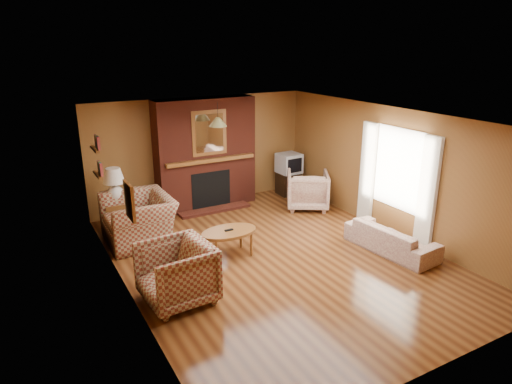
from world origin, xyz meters
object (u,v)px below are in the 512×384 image
fireplace (206,155)px  coffee_table (229,233)px  side_table (118,217)px  table_lamp (114,183)px  plaid_loveseat (139,219)px  tv_stand (288,183)px  floral_sofa (391,238)px  plaid_armchair (177,273)px  crt_tv (289,163)px  floral_armchair (308,190)px

fireplace → coffee_table: size_ratio=2.45×
side_table → table_lamp: 0.68m
plaid_loveseat → tv_stand: (3.90, 0.96, -0.16)m
plaid_loveseat → floral_sofa: 4.56m
fireplace → plaid_loveseat: bearing=-148.3°
coffee_table → plaid_armchair: bearing=-143.6°
table_lamp → coffee_table: bearing=-54.2°
crt_tv → table_lamp: bearing=-175.3°
tv_stand → plaid_loveseat: bearing=-164.2°
side_table → crt_tv: size_ratio=1.17×
plaid_armchair → tv_stand: bearing=125.3°
fireplace → side_table: bearing=-165.7°
floral_armchair → plaid_loveseat: bearing=31.1°
crt_tv → fireplace: bearing=174.7°
floral_sofa → floral_armchair: 2.55m
side_table → crt_tv: bearing=4.7°
fireplace → plaid_loveseat: (-1.85, -1.14, -0.75)m
fireplace → table_lamp: size_ratio=3.59×
fireplace → tv_stand: (2.05, -0.18, -0.91)m
floral_armchair → crt_tv: (0.16, 1.00, 0.36)m
plaid_loveseat → coffee_table: 1.81m
tv_stand → fireplace: bearing=176.9°
floral_armchair → tv_stand: floral_armchair is taller
side_table → floral_armchair: bearing=-9.3°
plaid_loveseat → plaid_armchair: (-0.10, -2.31, 0.01)m
fireplace → plaid_armchair: fireplace is taller
plaid_loveseat → floral_sofa: (3.75, -2.59, -0.19)m
table_lamp → tv_stand: bearing=4.8°
crt_tv → floral_sofa: bearing=-92.4°
plaid_armchair → floral_sofa: (3.85, -0.28, -0.20)m
side_table → floral_sofa: bearing=-38.6°
plaid_loveseat → floral_armchair: size_ratio=1.47×
coffee_table → crt_tv: crt_tv is taller
plaid_armchair → coffee_table: 1.58m
tv_stand → plaid_armchair: bearing=-138.7°
fireplace → floral_armchair: 2.37m
table_lamp → tv_stand: size_ratio=1.25×
coffee_table → tv_stand: (2.73, 2.33, -0.15)m
plaid_armchair → table_lamp: size_ratio=1.44×
plaid_loveseat → crt_tv: size_ratio=2.51×
plaid_armchair → tv_stand: 5.17m
plaid_loveseat → floral_sofa: size_ratio=0.79×
floral_armchair → crt_tv: 1.07m
plaid_armchair → floral_armchair: bearing=116.5°
plaid_armchair → floral_armchair: size_ratio=1.07×
plaid_armchair → floral_sofa: bearing=81.9°
tv_stand → coffee_table: bearing=-137.4°
fireplace → tv_stand: size_ratio=4.48×
coffee_table → floral_sofa: bearing=-25.3°
coffee_table → tv_stand: bearing=40.5°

